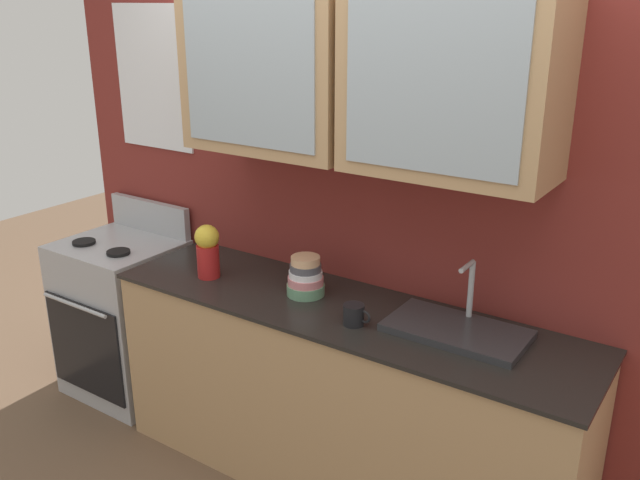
{
  "coord_description": "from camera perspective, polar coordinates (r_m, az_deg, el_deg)",
  "views": [
    {
      "loc": [
        1.41,
        -2.24,
        2.14
      ],
      "look_at": [
        -0.11,
        0.0,
        1.18
      ],
      "focal_mm": 38.1,
      "sensor_mm": 36.0,
      "label": 1
    }
  ],
  "objects": [
    {
      "name": "stove_range",
      "position": [
        4.0,
        -16.13,
        -6.19
      ],
      "size": [
        0.62,
        0.59,
        1.07
      ],
      "color": "#ADAFB5",
      "rests_on": "ground_plane"
    },
    {
      "name": "ground_plane",
      "position": [
        3.4,
        1.61,
        -19.4
      ],
      "size": [
        10.0,
        10.0,
        0.0
      ],
      "primitive_type": "plane",
      "color": "brown"
    },
    {
      "name": "bowl_stack",
      "position": [
        3.02,
        -1.22,
        -3.17
      ],
      "size": [
        0.17,
        0.17,
        0.18
      ],
      "color": "#669972",
      "rests_on": "counter"
    },
    {
      "name": "vase",
      "position": [
        3.23,
        -9.42,
        -0.83
      ],
      "size": [
        0.12,
        0.12,
        0.26
      ],
      "color": "#B21E1E",
      "rests_on": "counter"
    },
    {
      "name": "counter",
      "position": [
        3.14,
        1.69,
        -13.06
      ],
      "size": [
        2.19,
        0.59,
        0.89
      ],
      "color": "tan",
      "rests_on": "ground_plane"
    },
    {
      "name": "back_wall_unit",
      "position": [
        2.95,
        4.65,
        6.38
      ],
      "size": [
        3.74,
        0.48,
        2.61
      ],
      "color": "maroon",
      "rests_on": "ground_plane"
    },
    {
      "name": "cup_near_sink",
      "position": [
        2.76,
        2.89,
        -6.28
      ],
      "size": [
        0.12,
        0.09,
        0.09
      ],
      "color": "black",
      "rests_on": "counter"
    },
    {
      "name": "sink_faucet",
      "position": [
        2.75,
        11.43,
        -7.33
      ],
      "size": [
        0.55,
        0.3,
        0.28
      ],
      "color": "#2D2D30",
      "rests_on": "counter"
    }
  ]
}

